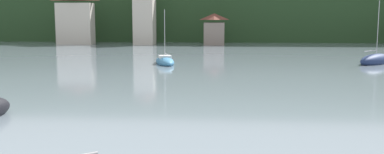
{
  "coord_description": "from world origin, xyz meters",
  "views": [
    {
      "loc": [
        2.03,
        9.9,
        5.23
      ],
      "look_at": [
        0.0,
        36.94,
        1.47
      ],
      "focal_mm": 41.86,
      "sensor_mm": 36.0,
      "label": 1
    }
  ],
  "objects": [
    {
      "name": "wooded_hillside",
      "position": [
        -13.98,
        136.08,
        6.54
      ],
      "size": [
        352.0,
        71.55,
        28.84
      ],
      "color": "#264223",
      "rests_on": "ground_plane"
    },
    {
      "name": "shore_building_west",
      "position": [
        -25.03,
        89.27,
        4.34
      ],
      "size": [
        6.65,
        3.2,
        8.91
      ],
      "color": "beige",
      "rests_on": "ground_plane"
    },
    {
      "name": "shore_building_westcentral",
      "position": [
        -12.52,
        89.86,
        5.14
      ],
      "size": [
        3.73,
        4.44,
        10.56
      ],
      "color": "beige",
      "rests_on": "ground_plane"
    },
    {
      "name": "shore_building_central",
      "position": [
        0.0,
        89.37,
        2.69
      ],
      "size": [
        3.76,
        3.41,
        5.54
      ],
      "color": "gray",
      "rests_on": "ground_plane"
    },
    {
      "name": "sailboat_far_2",
      "position": [
        18.35,
        59.53,
        0.34
      ],
      "size": [
        5.44,
        5.43,
        7.18
      ],
      "rotation": [
        0.0,
        0.0,
        0.78
      ],
      "color": "navy",
      "rests_on": "ground_plane"
    },
    {
      "name": "sailboat_far_9",
      "position": [
        -4.48,
        57.48,
        0.28
      ],
      "size": [
        3.26,
        5.59,
        6.13
      ],
      "rotation": [
        0.0,
        0.0,
        1.87
      ],
      "color": "teal",
      "rests_on": "ground_plane"
    }
  ]
}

